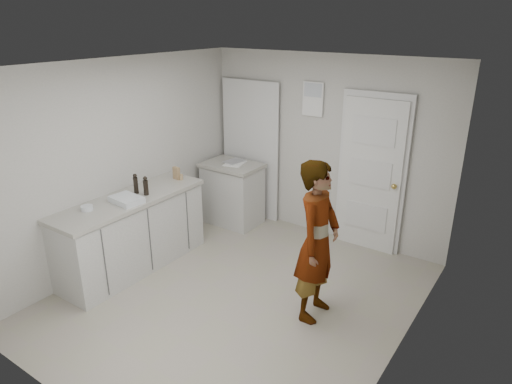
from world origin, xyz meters
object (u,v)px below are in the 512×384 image
Objects in this scene: person at (317,242)px; egg_bowl at (87,208)px; spice_jar at (181,177)px; cake_mix_box at (176,173)px; oil_cruet_a at (146,186)px; oil_cruet_b at (136,184)px; baking_dish at (126,200)px.

person is 12.74× the size of egg_bowl.
spice_jar is at bearing 82.92° from egg_bowl.
cake_mix_box reaches higher than spice_jar.
spice_jar is 0.64m from oil_cruet_a.
oil_cruet_a reaches higher than spice_jar.
cake_mix_box is 0.63m from oil_cruet_a.
spice_jar is at bearing 80.61° from oil_cruet_b.
spice_jar is at bearing 75.49° from person.
oil_cruet_a is (0.03, -0.63, 0.07)m from spice_jar.
oil_cruet_b reaches higher than cake_mix_box.
person is 2.20m from oil_cruet_a.
person is at bearing -10.50° from spice_jar.
baking_dish is at bearing -77.73° from cake_mix_box.
cake_mix_box is at bearing 85.80° from egg_bowl.
oil_cruet_a is at bearing -87.37° from spice_jar.
baking_dish is at bearing -64.32° from oil_cruet_b.
cake_mix_box is 2.20× the size of spice_jar.
oil_cruet_a is 1.79× the size of egg_bowl.
person is 4.27× the size of baking_dish.
oil_cruet_b is (-2.32, -0.26, 0.20)m from person.
oil_cruet_b is at bearing -99.39° from spice_jar.
cake_mix_box is at bearing 98.94° from oil_cruet_a.
oil_cruet_a reaches higher than baking_dish.
oil_cruet_b is (-0.04, -0.65, 0.04)m from cake_mix_box.
egg_bowl is at bearing -87.15° from cake_mix_box.
baking_dish is (-0.01, -0.29, -0.08)m from oil_cruet_a.
person reaches higher than oil_cruet_a.
cake_mix_box is at bearing 76.16° from person.
oil_cruet_a is 0.14m from oil_cruet_b.
person reaches higher than egg_bowl.
oil_cruet_a is at bearing 74.38° from egg_bowl.
cake_mix_box is 0.92m from baking_dish.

